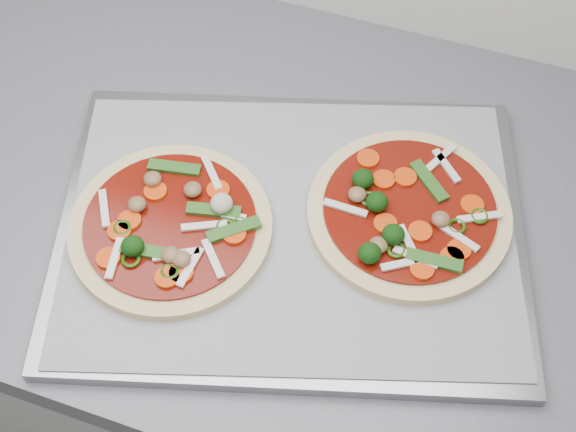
% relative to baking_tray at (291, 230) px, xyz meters
% --- Properties ---
extents(baking_tray, '(0.58, 0.49, 0.02)m').
position_rel_baking_tray_xyz_m(baking_tray, '(0.00, 0.00, 0.00)').
color(baking_tray, gray).
rests_on(baking_tray, countertop).
extents(parchment, '(0.56, 0.47, 0.00)m').
position_rel_baking_tray_xyz_m(parchment, '(0.00, 0.00, 0.01)').
color(parchment, gray).
rests_on(parchment, baking_tray).
extents(pizza_left, '(0.30, 0.30, 0.04)m').
position_rel_baking_tray_xyz_m(pizza_left, '(-0.12, -0.05, 0.02)').
color(pizza_left, '#E0C884').
rests_on(pizza_left, parchment).
extents(pizza_right, '(0.26, 0.26, 0.04)m').
position_rel_baking_tray_xyz_m(pizza_right, '(0.11, 0.05, 0.02)').
color(pizza_right, '#E0C884').
rests_on(pizza_right, parchment).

